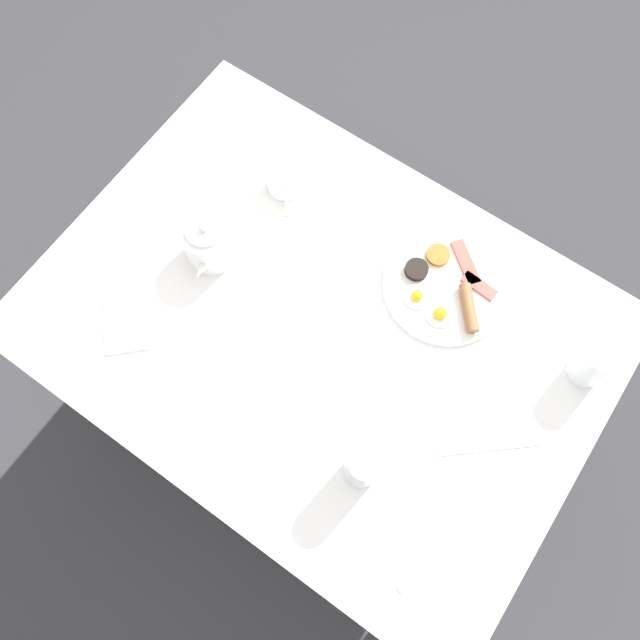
{
  "coord_description": "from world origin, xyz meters",
  "views": [
    {
      "loc": [
        0.36,
        0.25,
        2.02
      ],
      "look_at": [
        0.0,
        0.0,
        0.8
      ],
      "focal_mm": 35.0,
      "sensor_mm": 36.0,
      "label": 1
    }
  ],
  "objects_px": {
    "breakfast_plate": "(445,287)",
    "water_glass_short": "(595,364)",
    "water_glass_tall": "(364,466)",
    "napkin_folded": "(127,322)",
    "teacup_with_saucer_left": "(284,183)",
    "fork_by_plate": "(431,559)",
    "teapot_near": "(209,241)",
    "knife_by_plate": "(493,447)"
  },
  "relations": [
    {
      "from": "water_glass_short",
      "to": "napkin_folded",
      "type": "distance_m",
      "value": 0.96
    },
    {
      "from": "napkin_folded",
      "to": "knife_by_plate",
      "type": "bearing_deg",
      "value": 105.44
    },
    {
      "from": "teacup_with_saucer_left",
      "to": "water_glass_short",
      "type": "relative_size",
      "value": 1.21
    },
    {
      "from": "water_glass_tall",
      "to": "teapot_near",
      "type": "bearing_deg",
      "value": -111.3
    },
    {
      "from": "water_glass_short",
      "to": "knife_by_plate",
      "type": "bearing_deg",
      "value": -17.85
    },
    {
      "from": "water_glass_short",
      "to": "water_glass_tall",
      "type": "bearing_deg",
      "value": -32.13
    },
    {
      "from": "water_glass_tall",
      "to": "knife_by_plate",
      "type": "relative_size",
      "value": 0.87
    },
    {
      "from": "breakfast_plate",
      "to": "fork_by_plate",
      "type": "bearing_deg",
      "value": 28.14
    },
    {
      "from": "teacup_with_saucer_left",
      "to": "napkin_folded",
      "type": "distance_m",
      "value": 0.46
    },
    {
      "from": "water_glass_short",
      "to": "knife_by_plate",
      "type": "height_order",
      "value": "water_glass_short"
    },
    {
      "from": "teacup_with_saucer_left",
      "to": "napkin_folded",
      "type": "bearing_deg",
      "value": -10.62
    },
    {
      "from": "napkin_folded",
      "to": "fork_by_plate",
      "type": "relative_size",
      "value": 1.0
    },
    {
      "from": "water_glass_tall",
      "to": "napkin_folded",
      "type": "height_order",
      "value": "water_glass_tall"
    },
    {
      "from": "teapot_near",
      "to": "water_glass_short",
      "type": "distance_m",
      "value": 0.82
    },
    {
      "from": "breakfast_plate",
      "to": "napkin_folded",
      "type": "bearing_deg",
      "value": -48.86
    },
    {
      "from": "breakfast_plate",
      "to": "napkin_folded",
      "type": "distance_m",
      "value": 0.68
    },
    {
      "from": "water_glass_short",
      "to": "knife_by_plate",
      "type": "distance_m",
      "value": 0.26
    },
    {
      "from": "breakfast_plate",
      "to": "teapot_near",
      "type": "xyz_separation_m",
      "value": [
        0.22,
        -0.47,
        0.04
      ]
    },
    {
      "from": "napkin_folded",
      "to": "fork_by_plate",
      "type": "height_order",
      "value": "napkin_folded"
    },
    {
      "from": "teacup_with_saucer_left",
      "to": "napkin_folded",
      "type": "xyz_separation_m",
      "value": [
        0.45,
        -0.08,
        -0.02
      ]
    },
    {
      "from": "teapot_near",
      "to": "teacup_with_saucer_left",
      "type": "xyz_separation_m",
      "value": [
        -0.22,
        0.04,
        -0.03
      ]
    },
    {
      "from": "teapot_near",
      "to": "knife_by_plate",
      "type": "height_order",
      "value": "teapot_near"
    },
    {
      "from": "teacup_with_saucer_left",
      "to": "knife_by_plate",
      "type": "bearing_deg",
      "value": 70.46
    },
    {
      "from": "teacup_with_saucer_left",
      "to": "water_glass_tall",
      "type": "distance_m",
      "value": 0.65
    },
    {
      "from": "teapot_near",
      "to": "napkin_folded",
      "type": "height_order",
      "value": "teapot_near"
    },
    {
      "from": "water_glass_tall",
      "to": "napkin_folded",
      "type": "distance_m",
      "value": 0.58
    },
    {
      "from": "napkin_folded",
      "to": "fork_by_plate",
      "type": "bearing_deg",
      "value": 87.32
    },
    {
      "from": "teacup_with_saucer_left",
      "to": "water_glass_short",
      "type": "xyz_separation_m",
      "value": [
        0.0,
        0.76,
        0.03
      ]
    },
    {
      "from": "water_glass_short",
      "to": "napkin_folded",
      "type": "relative_size",
      "value": 0.73
    },
    {
      "from": "water_glass_tall",
      "to": "napkin_folded",
      "type": "relative_size",
      "value": 0.93
    },
    {
      "from": "breakfast_plate",
      "to": "water_glass_short",
      "type": "distance_m",
      "value": 0.33
    },
    {
      "from": "teacup_with_saucer_left",
      "to": "breakfast_plate",
      "type": "bearing_deg",
      "value": 89.41
    },
    {
      "from": "water_glass_short",
      "to": "fork_by_plate",
      "type": "distance_m",
      "value": 0.5
    },
    {
      "from": "water_glass_tall",
      "to": "napkin_folded",
      "type": "xyz_separation_m",
      "value": [
        0.03,
        -0.58,
        -0.07
      ]
    },
    {
      "from": "breakfast_plate",
      "to": "water_glass_short",
      "type": "bearing_deg",
      "value": 90.42
    },
    {
      "from": "teacup_with_saucer_left",
      "to": "napkin_folded",
      "type": "height_order",
      "value": "teacup_with_saucer_left"
    },
    {
      "from": "water_glass_short",
      "to": "fork_by_plate",
      "type": "xyz_separation_m",
      "value": [
        0.49,
        -0.07,
        -0.06
      ]
    },
    {
      "from": "knife_by_plate",
      "to": "fork_by_plate",
      "type": "bearing_deg",
      "value": 1.65
    },
    {
      "from": "water_glass_tall",
      "to": "fork_by_plate",
      "type": "bearing_deg",
      "value": 72.34
    },
    {
      "from": "water_glass_tall",
      "to": "napkin_folded",
      "type": "bearing_deg",
      "value": -87.37
    },
    {
      "from": "breakfast_plate",
      "to": "fork_by_plate",
      "type": "relative_size",
      "value": 1.67
    },
    {
      "from": "water_glass_tall",
      "to": "fork_by_plate",
      "type": "height_order",
      "value": "water_glass_tall"
    }
  ]
}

